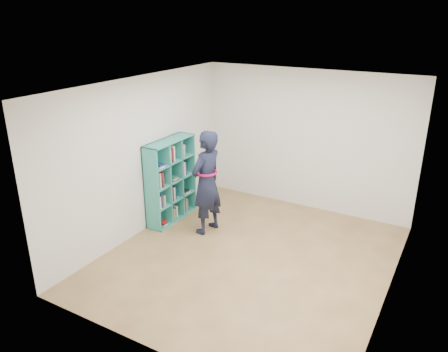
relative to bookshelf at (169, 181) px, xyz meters
The scene contains 9 objects.
floor 2.05m from the bookshelf, 15.79° to the right, with size 4.50×4.50×0.00m, color brown.
ceiling 2.69m from the bookshelf, 15.79° to the right, with size 4.50×4.50×0.00m, color white.
wall_left 0.80m from the bookshelf, 105.67° to the right, with size 0.02×4.50×2.60m, color silver.
wall_right 3.93m from the bookshelf, ahead, with size 0.02×4.50×2.60m, color silver.
wall_back 2.60m from the bookshelf, 42.97° to the left, with size 4.00×0.02×2.60m, color silver.
wall_front 3.39m from the bookshelf, 56.26° to the right, with size 4.00×0.02×2.60m, color silver.
bookshelf is the anchor object (origin of this frame).
person 0.85m from the bookshelf, ahead, with size 0.51×0.70×1.77m.
smartphone 0.76m from the bookshelf, ahead, with size 0.02×0.10×0.13m.
Camera 1 is at (2.55, -5.21, 3.53)m, focal length 35.00 mm.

